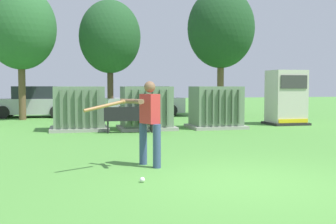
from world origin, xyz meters
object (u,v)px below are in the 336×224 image
object	(u,v)px
generator_enclosure	(286,98)
parked_car_left_of_center	(145,102)
batter	(148,119)
parked_car_leftmost	(33,103)
transformer_mid_west	(146,109)
sports_ball	(142,180)
park_bench	(130,118)
transformer_mid_east	(216,108)
transformer_west	(79,109)

from	to	relation	value
generator_enclosure	parked_car_left_of_center	size ratio (longest dim) A/B	0.55
parked_car_left_of_center	batter	bearing A→B (deg)	-100.47
batter	parked_car_leftmost	xyz separation A→B (m)	(-3.28, 14.56, -0.22)
transformer_mid_west	generator_enclosure	bearing A→B (deg)	5.03
generator_enclosure	sports_ball	size ratio (longest dim) A/B	25.56
generator_enclosure	batter	world-z (taller)	generator_enclosure
generator_enclosure	park_bench	bearing A→B (deg)	-167.21
transformer_mid_west	park_bench	xyz separation A→B (m)	(-0.78, -1.03, -0.25)
park_bench	parked_car_left_of_center	distance (m)	8.43
park_bench	transformer_mid_west	bearing A→B (deg)	53.01
transformer_mid_east	transformer_west	bearing A→B (deg)	175.28
batter	generator_enclosure	bearing A→B (deg)	45.76
transformer_west	transformer_mid_west	world-z (taller)	same
parked_car_leftmost	generator_enclosure	bearing A→B (deg)	-32.60
transformer_mid_west	generator_enclosure	xyz separation A→B (m)	(6.14, 0.54, 0.35)
generator_enclosure	sports_ball	world-z (taller)	generator_enclosure
generator_enclosure	parked_car_leftmost	distance (m)	12.78
transformer_west	sports_ball	distance (m)	8.84
transformer_mid_west	transformer_west	bearing A→B (deg)	173.67
park_bench	parked_car_leftmost	xyz separation A→B (m)	(-3.84, 8.45, 0.22)
transformer_mid_east	batter	bearing A→B (deg)	-120.16
generator_enclosure	park_bench	xyz separation A→B (m)	(-6.92, -1.57, -0.60)
transformer_west	generator_enclosure	world-z (taller)	generator_enclosure
parked_car_left_of_center	park_bench	bearing A→B (deg)	-104.30
transformer_west	transformer_mid_east	size ratio (longest dim) A/B	1.00
transformer_mid_east	sports_ball	xyz separation A→B (m)	(-4.41, -8.34, -0.74)
batter	sports_ball	world-z (taller)	batter
park_bench	parked_car_leftmost	distance (m)	9.28
parked_car_left_of_center	parked_car_leftmost	bearing A→B (deg)	177.23
parked_car_leftmost	transformer_mid_east	bearing A→B (deg)	-45.90
transformer_west	parked_car_leftmost	size ratio (longest dim) A/B	0.48
generator_enclosure	batter	size ratio (longest dim) A/B	1.32
transformer_west	parked_car_left_of_center	xyz separation A→B (m)	(3.79, 6.86, -0.04)
park_bench	batter	size ratio (longest dim) A/B	1.05
transformer_mid_west	sports_ball	size ratio (longest dim) A/B	23.33
transformer_mid_west	sports_ball	distance (m)	8.69
transformer_mid_east	parked_car_leftmost	xyz separation A→B (m)	(-7.34, 7.57, -0.04)
parked_car_leftmost	park_bench	bearing A→B (deg)	-65.57
batter	sports_ball	size ratio (longest dim) A/B	19.33
generator_enclosure	parked_car_left_of_center	xyz separation A→B (m)	(-4.84, 6.59, -0.38)
transformer_mid_east	parked_car_left_of_center	bearing A→B (deg)	101.03
transformer_west	park_bench	world-z (taller)	transformer_west
sports_ball	parked_car_leftmost	size ratio (longest dim) A/B	0.02
transformer_west	parked_car_leftmost	bearing A→B (deg)	106.60
sports_ball	parked_car_leftmost	distance (m)	16.20
sports_ball	parked_car_leftmost	xyz separation A→B (m)	(-2.93, 15.91, 0.71)
transformer_west	generator_enclosure	bearing A→B (deg)	1.76
park_bench	parked_car_left_of_center	xyz separation A→B (m)	(2.08, 8.17, 0.22)
transformer_mid_west	parked_car_left_of_center	bearing A→B (deg)	79.64
park_bench	batter	bearing A→B (deg)	-95.20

